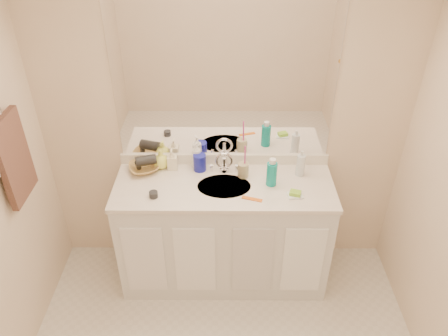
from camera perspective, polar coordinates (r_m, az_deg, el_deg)
wall_back at (r=3.07m, az=0.03°, el=5.74°), size 2.60×0.02×2.40m
vanity_cabinet at (r=3.30m, az=0.00°, el=-8.50°), size 1.50×0.55×0.85m
countertop at (r=3.02m, az=0.01°, el=-2.36°), size 1.52×0.57×0.03m
backsplash at (r=3.20m, az=0.03°, el=1.20°), size 1.52×0.03×0.08m
sink_basin at (r=3.00m, az=0.00°, el=-2.55°), size 0.37×0.37×0.02m
faucet at (r=3.11m, az=0.02°, el=0.43°), size 0.02×0.02×0.11m
mirror at (r=2.91m, az=0.03°, el=11.92°), size 1.48×0.01×1.20m
blue_mug at (r=3.13m, az=-3.19°, el=0.73°), size 0.10×0.10×0.13m
tan_cup at (r=3.06m, az=2.52°, el=-0.25°), size 0.10×0.10×0.10m
toothbrush at (r=3.01m, az=2.75°, el=1.28°), size 0.01×0.04×0.21m
mouthwash_bottle at (r=2.98m, az=6.24°, el=-0.80°), size 0.08×0.08×0.17m
clear_pump_bottle at (r=3.11m, az=9.97°, el=0.36°), size 0.08×0.08×0.16m
soap_dish at (r=2.94m, az=9.26°, el=-3.54°), size 0.11×0.09×0.01m
green_soap at (r=2.93m, az=9.30°, el=-3.25°), size 0.09×0.07×0.03m
orange_comb at (r=2.88m, az=3.68°, el=-4.05°), size 0.14×0.07×0.01m
dark_jar at (r=2.92m, az=-9.20°, el=-3.44°), size 0.08×0.08×0.04m
soap_bottle_white at (r=3.14m, az=-3.63°, el=1.74°), size 0.10×0.10×0.20m
soap_bottle_cream at (r=3.15m, az=-6.81°, el=1.14°), size 0.07×0.08×0.16m
soap_bottle_yellow at (r=3.17m, az=-8.26°, el=1.16°), size 0.14×0.14×0.14m
wicker_basket at (r=3.18m, az=-10.41°, el=0.02°), size 0.27×0.27×0.05m
hair_dryer at (r=3.14m, az=-10.17°, el=0.99°), size 0.16×0.11×0.07m
hand_towel at (r=2.89m, az=-25.70°, el=1.12°), size 0.04×0.32×0.55m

